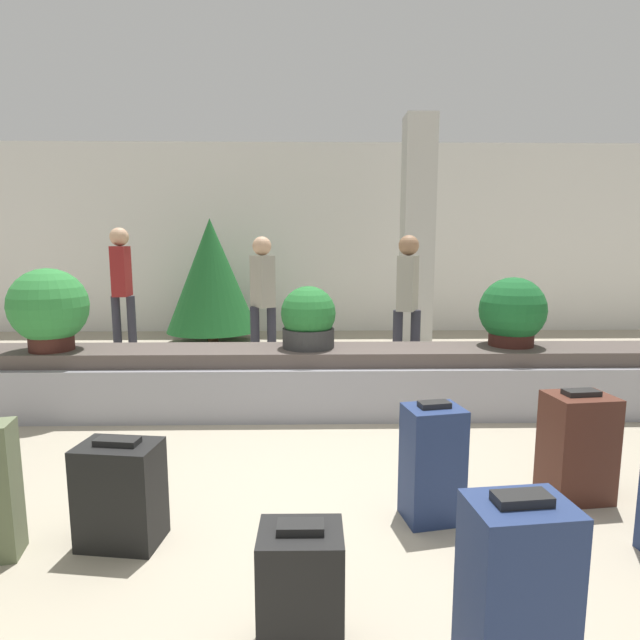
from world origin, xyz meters
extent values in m
plane|color=#9E937F|center=(0.00, 0.00, 0.00)|extent=(18.00, 18.00, 0.00)
cube|color=silver|center=(0.00, 6.05, 1.60)|extent=(18.00, 0.06, 3.20)
cube|color=gray|center=(0.00, 1.70, 0.23)|extent=(6.89, 0.72, 0.45)
cube|color=#4C423D|center=(0.00, 1.70, 0.52)|extent=(6.62, 0.56, 0.12)
cube|color=beige|center=(1.38, 4.25, 1.60)|extent=(0.41, 0.41, 3.20)
cube|color=#472319|center=(1.47, 0.09, 0.31)|extent=(0.38, 0.31, 0.63)
cube|color=black|center=(1.47, 0.09, 0.64)|extent=(0.20, 0.12, 0.03)
cube|color=black|center=(-0.12, -1.01, 0.23)|extent=(0.31, 0.23, 0.47)
cube|color=black|center=(-0.12, -1.01, 0.48)|extent=(0.17, 0.08, 0.03)
cube|color=black|center=(-1.03, -0.32, 0.26)|extent=(0.42, 0.30, 0.52)
cube|color=black|center=(-1.03, -0.32, 0.53)|extent=(0.22, 0.12, 0.03)
cube|color=navy|center=(0.57, -0.13, 0.31)|extent=(0.33, 0.29, 0.63)
cube|color=black|center=(0.57, -0.13, 0.64)|extent=(0.17, 0.11, 0.03)
cube|color=navy|center=(0.55, -1.27, 0.36)|extent=(0.33, 0.25, 0.71)
cube|color=black|center=(0.55, -1.27, 0.73)|extent=(0.18, 0.10, 0.03)
cylinder|color=#381914|center=(1.74, 1.78, 0.66)|extent=(0.39, 0.39, 0.17)
sphere|color=#195B28|center=(1.74, 1.78, 0.91)|extent=(0.59, 0.59, 0.59)
cylinder|color=#2D2D2D|center=(-0.10, 1.73, 0.66)|extent=(0.46, 0.46, 0.17)
sphere|color=#236B2D|center=(-0.10, 1.73, 0.88)|extent=(0.49, 0.49, 0.49)
cylinder|color=#381914|center=(-2.33, 1.64, 0.68)|extent=(0.36, 0.36, 0.21)
sphere|color=#2D7F38|center=(-2.33, 1.64, 0.97)|extent=(0.65, 0.65, 0.65)
cylinder|color=#282833|center=(-0.75, 3.26, 0.38)|extent=(0.11, 0.11, 0.76)
cylinder|color=#282833|center=(-0.55, 3.26, 0.38)|extent=(0.11, 0.11, 0.76)
cube|color=gray|center=(-0.65, 3.26, 1.06)|extent=(0.32, 0.37, 0.60)
sphere|color=tan|center=(-0.65, 3.26, 1.48)|extent=(0.22, 0.22, 0.22)
cylinder|color=#282833|center=(0.90, 2.86, 0.38)|extent=(0.11, 0.11, 0.77)
cylinder|color=#282833|center=(1.10, 2.86, 0.38)|extent=(0.11, 0.11, 0.77)
cube|color=gray|center=(1.00, 2.86, 1.07)|extent=(0.29, 0.37, 0.61)
sphere|color=#936B4C|center=(1.00, 2.86, 1.48)|extent=(0.22, 0.22, 0.22)
cylinder|color=#282833|center=(-2.66, 3.95, 0.41)|extent=(0.11, 0.11, 0.82)
cylinder|color=#282833|center=(-2.46, 3.95, 0.41)|extent=(0.11, 0.11, 0.82)
cube|color=maroon|center=(-2.56, 3.95, 1.15)|extent=(0.20, 0.33, 0.65)
sphere|color=tan|center=(-2.56, 3.95, 1.60)|extent=(0.24, 0.24, 0.24)
cylinder|color=#4C331E|center=(-1.60, 4.99, 0.09)|extent=(0.16, 0.16, 0.18)
cone|color=#195623|center=(-1.60, 4.99, 1.04)|extent=(1.38, 1.38, 1.71)
camera|label=1|loc=(-0.08, -2.65, 1.47)|focal=28.00mm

